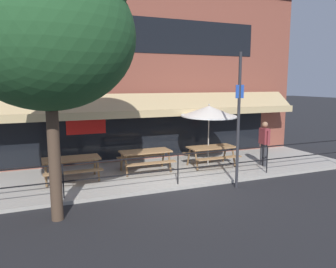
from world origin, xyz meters
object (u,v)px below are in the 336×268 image
(pedestrian_walking, at_px, (264,141))
(picnic_table_right, at_px, (211,151))
(parking_meter_near, at_px, (54,169))
(street_sign_pole, at_px, (238,120))
(picnic_table_centre, at_px, (146,155))
(street_tree_curbside, at_px, (53,25))
(picnic_table_left, at_px, (71,163))
(patio_umbrella_right, at_px, (209,112))

(pedestrian_walking, bearing_deg, picnic_table_right, 158.76)
(parking_meter_near, distance_m, street_sign_pole, 5.47)
(picnic_table_centre, distance_m, parking_meter_near, 4.15)
(street_sign_pole, height_order, street_tree_curbside, street_tree_curbside)
(picnic_table_centre, bearing_deg, pedestrian_walking, -11.72)
(picnic_table_left, bearing_deg, picnic_table_right, -0.34)
(parking_meter_near, bearing_deg, street_sign_pole, 0.35)
(picnic_table_centre, bearing_deg, picnic_table_right, -4.31)
(parking_meter_near, bearing_deg, patio_umbrella_right, 24.30)
(street_sign_pole, bearing_deg, pedestrian_walking, 34.99)
(picnic_table_left, xyz_separation_m, street_sign_pole, (4.73, -2.38, 1.44))
(street_sign_pole, bearing_deg, parking_meter_near, -179.65)
(parking_meter_near, relative_size, street_tree_curbside, 0.22)
(patio_umbrella_right, height_order, street_tree_curbside, street_tree_curbside)
(pedestrian_walking, distance_m, street_sign_pole, 3.02)
(pedestrian_walking, xyz_separation_m, parking_meter_near, (-7.69, -1.65, 0.09))
(picnic_table_right, distance_m, pedestrian_walking, 2.05)
(picnic_table_centre, height_order, picnic_table_right, same)
(street_sign_pole, bearing_deg, picnic_table_right, 79.68)
(patio_umbrella_right, relative_size, street_tree_curbside, 0.36)
(picnic_table_left, height_order, street_sign_pole, street_sign_pole)
(picnic_table_left, xyz_separation_m, picnic_table_right, (5.16, -0.03, 0.00))
(patio_umbrella_right, xyz_separation_m, street_sign_pole, (-0.43, -2.59, -0.04))
(picnic_table_right, distance_m, parking_meter_near, 6.29)
(picnic_table_left, bearing_deg, picnic_table_centre, 3.63)
(picnic_table_left, height_order, street_tree_curbside, street_tree_curbside)
(picnic_table_right, distance_m, street_tree_curbside, 7.42)
(picnic_table_centre, relative_size, pedestrian_walking, 1.05)
(picnic_table_centre, xyz_separation_m, pedestrian_walking, (4.46, -0.92, 0.35))
(picnic_table_left, distance_m, street_sign_pole, 5.49)
(parking_meter_near, height_order, street_sign_pole, street_sign_pole)
(picnic_table_right, relative_size, parking_meter_near, 1.27)
(picnic_table_centre, bearing_deg, street_tree_curbside, -135.45)
(street_tree_curbside, bearing_deg, parking_meter_near, 103.25)
(picnic_table_centre, distance_m, street_tree_curbside, 5.78)
(picnic_table_centre, height_order, pedestrian_walking, pedestrian_walking)
(picnic_table_left, distance_m, parking_meter_near, 2.53)
(picnic_table_right, xyz_separation_m, street_sign_pole, (-0.43, -2.34, 1.44))
(picnic_table_left, distance_m, picnic_table_right, 5.16)
(picnic_table_left, bearing_deg, street_sign_pole, -26.65)
(patio_umbrella_right, bearing_deg, parking_meter_near, -155.70)
(picnic_table_left, height_order, patio_umbrella_right, patio_umbrella_right)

